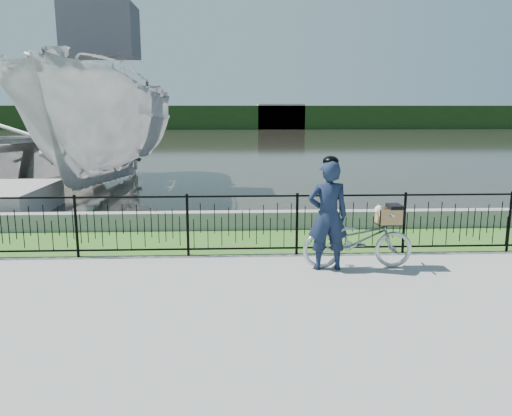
{
  "coord_description": "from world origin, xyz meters",
  "views": [
    {
      "loc": [
        -0.15,
        -7.28,
        2.66
      ],
      "look_at": [
        0.22,
        1.0,
        1.0
      ],
      "focal_mm": 35.0,
      "sensor_mm": 36.0,
      "label": 1
    }
  ],
  "objects": [
    {
      "name": "cyclist",
      "position": [
        1.4,
        0.71,
        0.94
      ],
      "size": [
        0.67,
        0.44,
        1.91
      ],
      "color": "#131D34",
      "rests_on": "ground"
    },
    {
      "name": "water",
      "position": [
        0.0,
        33.0,
        0.0
      ],
      "size": [
        120.0,
        120.0,
        0.0
      ],
      "primitive_type": "plane",
      "color": "black",
      "rests_on": "ground"
    },
    {
      "name": "far_building_left",
      "position": [
        -18.0,
        58.0,
        2.0
      ],
      "size": [
        8.0,
        4.0,
        4.0
      ],
      "primitive_type": "cube",
      "color": "#A49883",
      "rests_on": "ground"
    },
    {
      "name": "ground",
      "position": [
        0.0,
        0.0,
        0.0
      ],
      "size": [
        120.0,
        120.0,
        0.0
      ],
      "primitive_type": "plane",
      "color": "gray",
      "rests_on": "ground"
    },
    {
      "name": "fence",
      "position": [
        0.0,
        1.6,
        0.58
      ],
      "size": [
        14.0,
        0.06,
        1.15
      ],
      "primitive_type": null,
      "color": "black",
      "rests_on": "ground"
    },
    {
      "name": "boat_near",
      "position": [
        -4.3,
        9.36,
        2.12
      ],
      "size": [
        4.19,
        10.54,
        5.83
      ],
      "color": "#B3B2B3",
      "rests_on": "water"
    },
    {
      "name": "far_building_right",
      "position": [
        6.0,
        58.5,
        1.6
      ],
      "size": [
        6.0,
        3.0,
        3.2
      ],
      "primitive_type": "cube",
      "color": "#A49883",
      "rests_on": "ground"
    },
    {
      "name": "far_treeline",
      "position": [
        0.0,
        60.0,
        1.5
      ],
      "size": [
        120.0,
        6.0,
        3.0
      ],
      "primitive_type": "cube",
      "color": "#1E3B16",
      "rests_on": "ground"
    },
    {
      "name": "quay_wall",
      "position": [
        0.0,
        3.6,
        0.2
      ],
      "size": [
        60.0,
        0.3,
        0.4
      ],
      "primitive_type": "cube",
      "color": "gray",
      "rests_on": "ground"
    },
    {
      "name": "bicycle_rig",
      "position": [
        1.94,
        0.76,
        0.5
      ],
      "size": [
        1.85,
        0.65,
        1.1
      ],
      "color": "#AAAFB6",
      "rests_on": "ground"
    },
    {
      "name": "grass_strip",
      "position": [
        0.0,
        2.6,
        0.0
      ],
      "size": [
        60.0,
        2.0,
        0.01
      ],
      "primitive_type": "cube",
      "color": "#35651F",
      "rests_on": "ground"
    }
  ]
}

